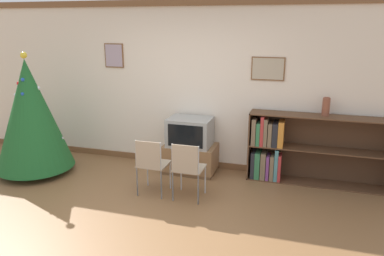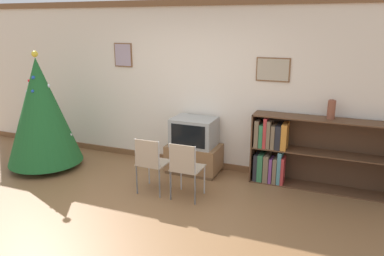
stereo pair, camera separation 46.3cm
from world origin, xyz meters
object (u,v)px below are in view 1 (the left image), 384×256
television (190,132)px  tv_console (190,158)px  christmas_tree (31,115)px  vase (326,106)px  folding_chair_right (187,167)px  bookshelf (292,149)px  folding_chair_left (151,163)px

television → tv_console: bearing=90.0°
christmas_tree → vase: christmas_tree is taller
vase → folding_chair_right: bearing=-147.4°
television → bookshelf: 1.59m
folding_chair_right → television: bearing=105.2°
tv_console → bookshelf: 1.61m
folding_chair_right → bookshelf: (1.32, 1.08, 0.03)m
folding_chair_left → vase: vase is taller
television → folding_chair_right: 1.03m
vase → christmas_tree: bearing=-168.7°
christmas_tree → vase: bearing=11.3°
bookshelf → vase: bearing=4.3°
television → folding_chair_right: (0.26, -0.97, -0.20)m
tv_console → folding_chair_right: 1.04m
christmas_tree → vase: size_ratio=7.18×
tv_console → vase: (2.01, 0.14, 0.96)m
television → folding_chair_right: size_ratio=0.83×
christmas_tree → folding_chair_left: (2.12, -0.23, -0.49)m
bookshelf → vase: 0.81m
tv_console → folding_chair_left: folding_chair_left is taller
tv_console → bookshelf: size_ratio=0.40×
folding_chair_left → tv_console: bearing=74.9°
bookshelf → folding_chair_left: bearing=-149.6°
folding_chair_left → folding_chair_right: same height
vase → tv_console: bearing=-176.0°
folding_chair_left → television: bearing=74.8°
tv_console → vase: bearing=4.0°
tv_console → folding_chair_left: (-0.26, -0.97, 0.24)m
tv_console → television: television is taller
folding_chair_right → vase: (1.74, 1.11, 0.72)m
folding_chair_left → vase: bearing=26.1°
christmas_tree → folding_chair_right: 2.70m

